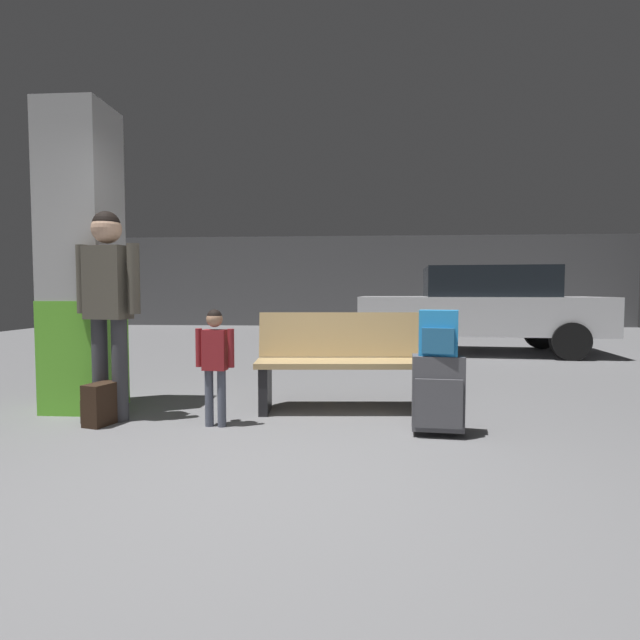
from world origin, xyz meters
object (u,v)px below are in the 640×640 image
object	(u,v)px
suitcase	(438,393)
child	(215,355)
bench	(345,362)
backpack_dark_floor	(101,404)
parked_car_near	(479,307)
adult	(108,292)
structural_pillar	(82,261)
backpack_bright	(439,333)

from	to	relation	value
suitcase	child	size ratio (longest dim) A/B	0.64
bench	backpack_dark_floor	xyz separation A→B (m)	(-1.97, -0.65, -0.28)
bench	parked_car_near	size ratio (longest dim) A/B	0.39
bench	backpack_dark_floor	bearing A→B (deg)	-161.68
adult	backpack_dark_floor	size ratio (longest dim) A/B	5.13
backpack_dark_floor	parked_car_near	size ratio (longest dim) A/B	0.08
structural_pillar	bench	world-z (taller)	structural_pillar
parked_car_near	suitcase	bearing A→B (deg)	-106.76
suitcase	adult	world-z (taller)	adult
bench	child	size ratio (longest dim) A/B	1.73
suitcase	adult	xyz separation A→B (m)	(-2.67, 0.26, 0.76)
bench	suitcase	world-z (taller)	bench
parked_car_near	adult	bearing A→B (deg)	-130.65
structural_pillar	adult	world-z (taller)	structural_pillar
structural_pillar	suitcase	world-z (taller)	structural_pillar
adult	backpack_dark_floor	distance (m)	0.92
bench	adult	bearing A→B (deg)	-165.47
backpack_bright	parked_car_near	xyz separation A→B (m)	(1.57, 5.20, 0.03)
backpack_bright	adult	size ratio (longest dim) A/B	0.19
structural_pillar	parked_car_near	world-z (taller)	structural_pillar
suitcase	adult	size ratio (longest dim) A/B	0.35
suitcase	structural_pillar	bearing A→B (deg)	168.54
structural_pillar	child	distance (m)	1.64
suitcase	child	xyz separation A→B (m)	(-1.74, 0.13, 0.26)
suitcase	parked_car_near	world-z (taller)	parked_car_near
suitcase	backpack_dark_floor	bearing A→B (deg)	177.53
bench	backpack_bright	size ratio (longest dim) A/B	4.80
backpack_dark_floor	adult	bearing A→B (deg)	86.42
structural_pillar	suitcase	xyz separation A→B (m)	(3.10, -0.63, -1.04)
suitcase	child	distance (m)	1.76
parked_car_near	backpack_bright	bearing A→B (deg)	-106.77
adult	backpack_dark_floor	world-z (taller)	adult
bench	adult	xyz separation A→B (m)	(-1.96, -0.51, 0.64)
structural_pillar	backpack_bright	bearing A→B (deg)	-11.47
structural_pillar	adult	bearing A→B (deg)	-40.96
bench	backpack_dark_floor	distance (m)	2.09
bench	backpack_dark_floor	size ratio (longest dim) A/B	4.80
bench	backpack_bright	world-z (taller)	backpack_bright
structural_pillar	backpack_dark_floor	bearing A→B (deg)	-50.99
structural_pillar	backpack_dark_floor	xyz separation A→B (m)	(0.41, -0.51, -1.19)
backpack_bright	child	world-z (taller)	backpack_bright
structural_pillar	parked_car_near	xyz separation A→B (m)	(4.66, 4.57, -0.55)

